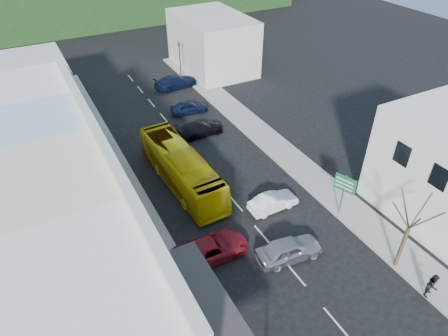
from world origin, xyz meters
TOP-DOWN VIEW (x-y plane):
  - ground at (0.00, 0.00)m, footprint 120.00×120.00m
  - sidewalk_left at (-7.50, 10.00)m, footprint 3.00×52.00m
  - sidewalk_right at (7.50, 10.00)m, footprint 3.00×52.00m
  - shopfront_row at (-12.49, 5.00)m, footprint 8.25×30.00m
  - distant_block_left at (-12.00, 27.00)m, footprint 8.00×10.00m
  - distant_block_right at (11.00, 30.00)m, footprint 8.00×12.00m
  - bus at (-2.76, 8.38)m, footprint 3.04×11.70m
  - car_silver at (0.40, -2.60)m, footprint 4.57×2.26m
  - car_white at (2.26, 2.10)m, footprint 4.43×1.89m
  - car_red at (-4.19, -0.02)m, footprint 4.61×1.93m
  - car_black_near at (1.97, 14.89)m, footprint 4.50×1.84m
  - car_navy_mid at (2.88, 19.64)m, footprint 4.60×2.36m
  - car_navy_far at (4.13, 26.47)m, footprint 4.68×2.33m
  - pedestrian_left at (-7.26, 3.53)m, footprint 0.54×0.68m
  - pedestrian_right at (6.30, -9.27)m, footprint 0.80×0.62m
  - direction_sign at (6.40, -0.85)m, footprint 1.28×1.79m
  - street_tree at (6.30, -6.58)m, footprint 2.71×2.71m
  - traffic_signal at (5.80, 28.78)m, footprint 0.80×1.13m

SIDE VIEW (x-z plane):
  - ground at x=0.00m, z-range 0.00..0.00m
  - sidewalk_left at x=-7.50m, z-range 0.00..0.15m
  - sidewalk_right at x=7.50m, z-range 0.00..0.15m
  - car_silver at x=0.40m, z-range 0.00..1.40m
  - car_white at x=2.26m, z-range 0.00..1.40m
  - car_red at x=-4.19m, z-range 0.00..1.40m
  - car_black_near at x=1.97m, z-range 0.00..1.40m
  - car_navy_mid at x=2.88m, z-range 0.00..1.40m
  - car_navy_far at x=4.13m, z-range 0.00..1.40m
  - pedestrian_left at x=-7.26m, z-range 0.15..1.85m
  - pedestrian_right at x=6.30m, z-range 0.15..1.85m
  - bus at x=-2.76m, z-range 0.00..3.10m
  - direction_sign at x=6.40m, z-range 0.00..3.72m
  - traffic_signal at x=5.80m, z-range 0.00..4.86m
  - distant_block_left at x=-12.00m, z-range 0.00..6.00m
  - street_tree at x=6.30m, z-range 0.00..7.00m
  - distant_block_right at x=11.00m, z-range 0.00..7.00m
  - shopfront_row at x=-12.49m, z-range 0.00..8.00m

